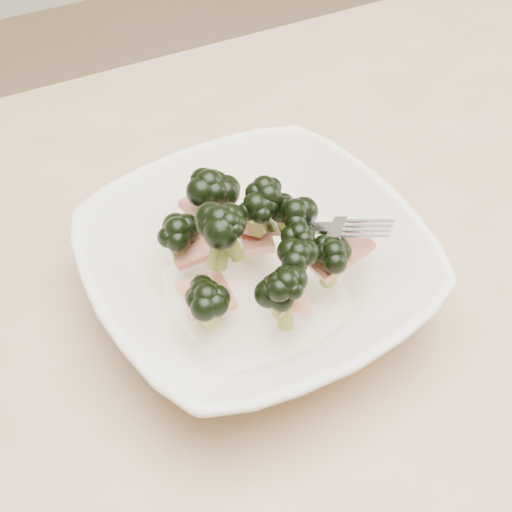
# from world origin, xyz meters

# --- Properties ---
(dining_table) EXTENTS (1.20, 0.80, 0.75)m
(dining_table) POSITION_xyz_m (0.00, 0.00, 0.65)
(dining_table) COLOR tan
(dining_table) RESTS_ON ground
(broccoli_dish) EXTENTS (0.29, 0.29, 0.11)m
(broccoli_dish) POSITION_xyz_m (-0.09, 0.02, 0.79)
(broccoli_dish) COLOR silver
(broccoli_dish) RESTS_ON dining_table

